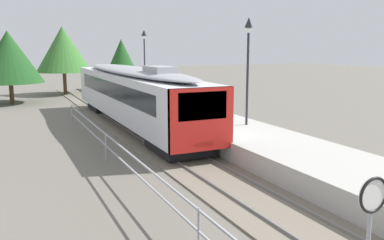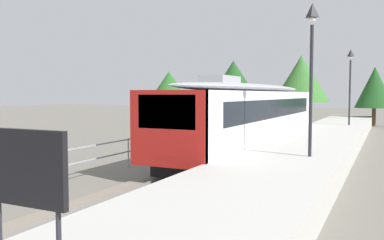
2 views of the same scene
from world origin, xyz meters
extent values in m
plane|color=#6B665B|center=(-3.00, 22.00, 0.00)|extent=(160.00, 160.00, 0.00)
cube|color=slate|center=(0.00, 22.00, 0.03)|extent=(3.20, 60.00, 0.06)
cube|color=slate|center=(-0.72, 22.00, 0.10)|extent=(0.08, 60.00, 0.08)
cube|color=slate|center=(0.72, 22.00, 0.10)|extent=(0.08, 60.00, 0.08)
cube|color=silver|center=(0.00, 27.83, 1.96)|extent=(2.80, 18.84, 2.55)
cube|color=red|center=(0.00, 18.51, 1.96)|extent=(2.80, 0.24, 2.55)
cube|color=black|center=(0.00, 18.43, 2.53)|extent=(2.13, 0.08, 1.12)
cube|color=black|center=(0.00, 27.83, 2.37)|extent=(2.82, 15.83, 0.92)
ellipsoid|color=#9EA0A5|center=(0.00, 27.83, 3.42)|extent=(2.69, 18.09, 0.44)
cube|color=#9EA0A5|center=(0.00, 23.12, 3.70)|extent=(1.10, 2.20, 0.36)
cube|color=#EAE5C6|center=(0.00, 18.44, 0.97)|extent=(1.00, 0.10, 0.20)
cube|color=black|center=(0.00, 20.81, 0.42)|extent=(2.24, 3.20, 0.55)
cube|color=black|center=(0.00, 34.85, 0.42)|extent=(2.24, 3.20, 0.55)
cube|color=#B7B5AD|center=(3.25, 22.00, 0.45)|extent=(3.90, 60.00, 0.90)
cylinder|color=#232328|center=(4.06, 21.53, 3.20)|extent=(0.12, 0.12, 4.60)
pyramid|color=#232328|center=(4.06, 21.53, 6.00)|extent=(0.34, 0.34, 0.50)
sphere|color=silver|center=(4.06, 21.53, 5.68)|extent=(0.24, 0.24, 0.24)
cylinder|color=#232328|center=(4.06, 37.64, 3.20)|extent=(0.12, 0.12, 4.60)
pyramid|color=#232328|center=(4.06, 37.64, 6.00)|extent=(0.34, 0.34, 0.50)
sphere|color=silver|center=(4.06, 37.64, 5.68)|extent=(0.24, 0.24, 0.24)
cylinder|color=white|center=(-1.89, 8.59, 2.50)|extent=(0.60, 0.03, 0.60)
torus|color=black|center=(-1.89, 8.58, 2.50)|extent=(0.61, 0.05, 0.61)
cube|color=#9EA0A5|center=(-3.30, 12.00, 1.20)|extent=(0.05, 36.00, 0.05)
cube|color=#9EA0A5|center=(-3.30, 12.00, 0.69)|extent=(0.05, 36.00, 0.05)
cylinder|color=#9EA0A5|center=(-3.30, 12.00, 0.62)|extent=(0.06, 0.06, 1.25)
cylinder|color=#9EA0A5|center=(-3.30, 21.00, 0.62)|extent=(0.06, 0.06, 1.25)
cylinder|color=#9EA0A5|center=(-3.30, 30.00, 0.62)|extent=(0.06, 0.06, 1.25)
cylinder|color=brown|center=(-1.24, 47.65, 1.15)|extent=(0.36, 0.36, 2.31)
cone|color=#38702D|center=(-1.24, 47.65, 4.61)|extent=(5.49, 5.49, 4.60)
cylinder|color=brown|center=(-6.43, 42.44, 0.90)|extent=(0.36, 0.36, 1.80)
cone|color=#1E4C1E|center=(-6.43, 42.44, 3.99)|extent=(5.60, 5.60, 4.39)
cylinder|color=brown|center=(5.33, 49.60, 0.89)|extent=(0.36, 0.36, 1.78)
cone|color=#1E4C1E|center=(5.33, 49.60, 3.75)|extent=(3.61, 3.61, 3.94)
camera|label=1|loc=(-7.09, 4.27, 4.81)|focal=38.00mm
camera|label=2|loc=(6.49, 6.92, 3.11)|focal=37.90mm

